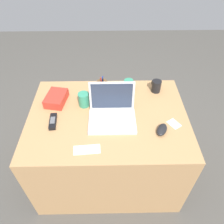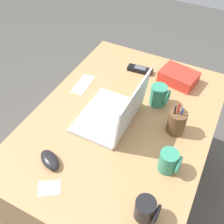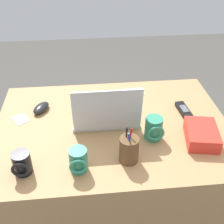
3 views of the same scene
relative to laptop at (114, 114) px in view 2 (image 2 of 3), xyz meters
The scene contains 12 objects.
ground_plane 0.75m from the laptop, 137.37° to the left, with size 6.00×6.00×0.00m, color #4C4944.
desk 0.40m from the laptop, 137.37° to the left, with size 1.12×0.81×0.70m, color tan.
laptop is the anchor object (origin of this frame).
computer_mouse 0.35m from the laptop, 21.91° to the right, with size 0.06×0.11×0.04m, color black.
coffee_mug_white 0.25m from the laptop, 144.96° to the left, with size 0.08×0.09×0.11m.
coffee_mug_tall 0.46m from the laptop, 40.23° to the left, with size 0.07×0.08×0.09m.
coffee_mug_spare 0.33m from the laptop, 66.38° to the left, with size 0.07×0.08×0.10m.
cordless_phone 0.40m from the laptop, behind, with size 0.06×0.14×0.03m.
pen_holder 0.28m from the laptop, 104.67° to the left, with size 0.08×0.08×0.16m.
snack_bag 0.45m from the laptop, 156.55° to the left, with size 0.13×0.19×0.06m, color red.
paper_note_near_laptop 0.42m from the laptop, ahead, with size 0.06×0.08×0.00m, color white.
paper_note_left 0.31m from the laptop, 120.63° to the right, with size 0.16×0.07×0.00m, color white.
Camera 2 is at (0.77, 0.34, 1.62)m, focal length 42.22 mm.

